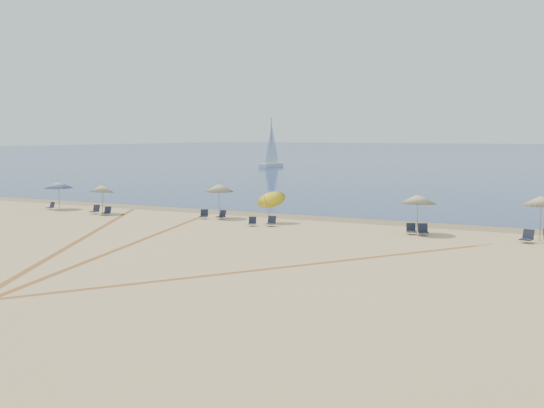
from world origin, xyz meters
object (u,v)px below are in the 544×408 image
(chair_7, at_px, (411,229))
(umbrella_4, at_px, (418,199))
(chair_2, at_px, (107,211))
(chair_6, at_px, (271,222))
(sailboat_0, at_px, (272,152))
(chair_1, at_px, (95,210))
(umbrella_2, at_px, (219,188))
(chair_4, at_px, (222,215))
(chair_3, at_px, (204,215))
(umbrella_3, at_px, (271,196))
(chair_0, at_px, (51,206))
(umbrella_1, at_px, (102,189))
(umbrella_5, at_px, (542,200))
(chair_8, at_px, (423,230))
(umbrella_0, at_px, (59,185))
(chair_9, at_px, (527,237))
(chair_5, at_px, (252,222))

(chair_7, bearing_deg, umbrella_4, 38.46)
(chair_2, bearing_deg, umbrella_4, -7.72)
(chair_6, bearing_deg, sailboat_0, 106.93)
(chair_1, bearing_deg, umbrella_4, -0.83)
(chair_1, relative_size, chair_6, 0.94)
(umbrella_2, relative_size, chair_4, 3.56)
(chair_3, bearing_deg, chair_4, -7.87)
(chair_2, bearing_deg, umbrella_3, -3.08)
(chair_0, xyz_separation_m, sailboat_0, (-14.39, 68.11, 2.45))
(umbrella_1, xyz_separation_m, umbrella_5, (30.45, 1.01, 0.40))
(chair_3, relative_size, chair_8, 0.92)
(chair_0, bearing_deg, chair_8, 8.16)
(chair_2, relative_size, chair_4, 1.00)
(chair_6, xyz_separation_m, sailboat_0, (-34.24, 68.66, 2.43))
(chair_7, bearing_deg, chair_1, 161.26)
(umbrella_5, height_order, chair_1, umbrella_5)
(umbrella_0, height_order, chair_4, umbrella_0)
(chair_1, xyz_separation_m, chair_9, (30.28, 0.48, 0.03))
(umbrella_2, xyz_separation_m, chair_0, (-14.61, -1.57, -1.89))
(umbrella_4, distance_m, chair_6, 9.49)
(umbrella_5, distance_m, chair_9, 2.22)
(chair_5, distance_m, sailboat_0, 76.68)
(chair_6, relative_size, chair_8, 0.84)
(umbrella_1, bearing_deg, chair_7, 0.77)
(umbrella_0, bearing_deg, chair_2, -13.31)
(umbrella_4, xyz_separation_m, chair_7, (-0.25, -0.41, -1.80))
(umbrella_3, bearing_deg, sailboat_0, 116.46)
(chair_9, bearing_deg, sailboat_0, 141.69)
(chair_9, bearing_deg, umbrella_5, 70.90)
(chair_0, distance_m, chair_5, 18.72)
(umbrella_0, bearing_deg, umbrella_5, 0.24)
(umbrella_4, bearing_deg, chair_8, -44.86)
(chair_3, bearing_deg, umbrella_1, 165.18)
(chair_5, bearing_deg, umbrella_1, 155.73)
(chair_7, bearing_deg, chair_6, 163.70)
(umbrella_2, height_order, chair_8, umbrella_2)
(umbrella_4, relative_size, chair_7, 3.09)
(chair_8, distance_m, chair_9, 5.75)
(chair_4, bearing_deg, chair_6, -8.10)
(umbrella_4, xyz_separation_m, chair_6, (-9.26, -1.03, -1.80))
(umbrella_0, xyz_separation_m, umbrella_2, (14.34, 0.95, 0.21))
(umbrella_4, distance_m, chair_7, 1.86)
(chair_0, bearing_deg, chair_3, 10.90)
(umbrella_2, xyz_separation_m, sailboat_0, (-29.01, 66.53, 0.56))
(chair_2, distance_m, chair_3, 7.64)
(umbrella_2, bearing_deg, umbrella_3, -8.27)
(umbrella_0, xyz_separation_m, chair_2, (6.14, -1.45, -1.66))
(chair_1, xyz_separation_m, chair_4, (10.11, 1.52, -0.01))
(chair_1, relative_size, chair_9, 0.80)
(umbrella_3, relative_size, chair_0, 3.98)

